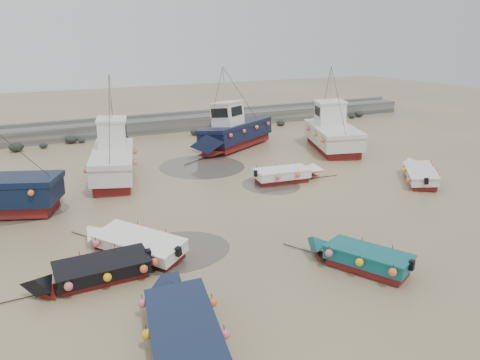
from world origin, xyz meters
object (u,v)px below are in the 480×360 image
Objects in this scene: cabin_boat_2 at (233,131)px; cabin_boat_1 at (113,156)px; dinghy_0 at (134,241)px; dinghy_3 at (420,172)px; dinghy_4 at (92,269)px; dinghy_5 at (287,173)px; person at (100,191)px; dinghy_2 at (359,254)px; cabin_boat_3 at (331,131)px; dinghy_1 at (183,321)px.

cabin_boat_1 is at bearing 79.11° from cabin_boat_2.
dinghy_0 is at bearing -83.42° from cabin_boat_1.
dinghy_0 is 0.56× the size of cabin_boat_1.
dinghy_3 is 20.27m from dinghy_4.
dinghy_0 is 11.97m from dinghy_5.
dinghy_0 is 18.08m from dinghy_3.
dinghy_0 is 0.60× the size of cabin_boat_2.
person is at bearing 56.71° from dinghy_0.
dinghy_4 and dinghy_5 have the same top height.
dinghy_2 is at bearing 137.36° from cabin_boat_2.
dinghy_2 is 0.90× the size of dinghy_4.
dinghy_2 is 20.07m from cabin_boat_2.
person is at bearing -13.31° from dinghy_4.
cabin_boat_2 is 0.95× the size of cabin_boat_3.
cabin_boat_3 is (18.20, 11.28, 0.80)m from dinghy_0.
cabin_boat_1 reaches higher than dinghy_1.
person is (0.23, 14.72, -0.54)m from dinghy_1.
cabin_boat_1 is 1.02× the size of cabin_boat_3.
person is at bearing 100.31° from dinghy_1.
dinghy_0 is 1.00× the size of dinghy_4.
dinghy_2 is at bearing 19.70° from dinghy_1.
cabin_boat_1 reaches higher than dinghy_5.
dinghy_3 is at bearing 147.68° from person.
dinghy_5 is at bearing -121.78° from cabin_boat_3.
cabin_boat_3 reaches higher than dinghy_2.
dinghy_1 is 23.73m from cabin_boat_2.
dinghy_0 is 11.11m from cabin_boat_1.
dinghy_4 is 3.29× the size of person.
dinghy_3 is 0.58× the size of cabin_boat_2.
dinghy_3 is at bearing -25.91° from dinghy_0.
dinghy_4 is 24.00m from cabin_boat_3.
dinghy_0 and dinghy_2 have the same top height.
dinghy_1 is at bearing -117.77° from dinghy_3.
dinghy_5 is (-7.31, 3.42, 0.01)m from dinghy_3.
cabin_boat_2 reaches higher than dinghy_3.
dinghy_4 is 21.11m from cabin_boat_2.
dinghy_4 is at bearing 133.68° from dinghy_2.
cabin_boat_2 is at bearing -41.11° from dinghy_4.
dinghy_5 is (3.33, 10.49, -0.00)m from dinghy_2.
dinghy_1 is 4.79m from dinghy_4.
person is (-1.34, -2.40, -1.34)m from cabin_boat_1.
dinghy_1 is at bearing -81.00° from cabin_boat_1.
person is at bearing 91.14° from dinghy_2.
dinghy_0 is 1.01× the size of dinghy_5.
dinghy_5 is at bearing -5.26° from dinghy_0.
cabin_boat_2 is at bearing 19.65° from dinghy_0.
cabin_boat_3 reaches higher than dinghy_5.
cabin_boat_1 and cabin_boat_3 have the same top height.
dinghy_5 is at bearing -62.17° from dinghy_4.
cabin_boat_3 reaches higher than dinghy_4.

